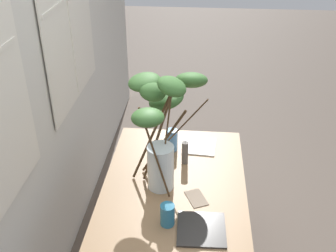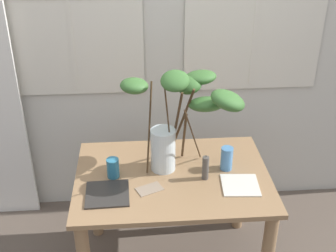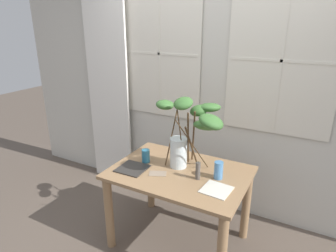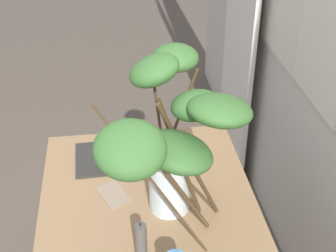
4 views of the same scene
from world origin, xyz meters
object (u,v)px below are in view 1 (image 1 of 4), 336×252
at_px(plate_square_right, 199,146).
at_px(drinking_glass_blue_left, 167,215).
at_px(drinking_glass_blue_right, 172,140).
at_px(vase_with_branches, 164,118).
at_px(dining_table, 174,201).
at_px(plate_square_left, 201,229).
at_px(pillar_candle, 185,153).

bearing_deg(plate_square_right, drinking_glass_blue_left, 168.63).
height_order(drinking_glass_blue_left, drinking_glass_blue_right, drinking_glass_blue_right).
xyz_separation_m(vase_with_branches, drinking_glass_blue_right, (0.27, -0.03, -0.31)).
bearing_deg(dining_table, plate_square_left, -157.02).
bearing_deg(plate_square_left, dining_table, 22.98).
xyz_separation_m(drinking_glass_blue_left, plate_square_right, (0.73, -0.15, -0.06)).
bearing_deg(dining_table, pillar_candle, -14.58).
bearing_deg(drinking_glass_blue_left, pillar_candle, -6.39).
relative_size(dining_table, drinking_glass_blue_right, 7.86).
xyz_separation_m(vase_with_branches, plate_square_right, (0.32, -0.21, -0.38)).
bearing_deg(vase_with_branches, plate_square_right, -32.95).
height_order(drinking_glass_blue_right, plate_square_right, drinking_glass_blue_right).
bearing_deg(drinking_glass_blue_right, vase_with_branches, 174.27).
height_order(vase_with_branches, drinking_glass_blue_left, vase_with_branches).
bearing_deg(drinking_glass_blue_right, plate_square_left, -164.00).
relative_size(dining_table, pillar_candle, 7.19).
distance_m(plate_square_right, pillar_candle, 0.22).
bearing_deg(drinking_glass_blue_left, dining_table, -1.87).
xyz_separation_m(drinking_glass_blue_left, plate_square_left, (-0.03, -0.17, -0.05)).
xyz_separation_m(dining_table, vase_with_branches, (0.06, 0.07, 0.53)).
xyz_separation_m(vase_with_branches, drinking_glass_blue_left, (-0.42, -0.06, -0.32)).
bearing_deg(plate_square_right, drinking_glass_blue_right, 105.53).
distance_m(plate_square_left, plate_square_right, 0.76).
bearing_deg(drinking_glass_blue_right, drinking_glass_blue_left, -177.38).
bearing_deg(drinking_glass_blue_right, pillar_candle, -147.35).
distance_m(dining_table, drinking_glass_blue_left, 0.41).
bearing_deg(plate_square_left, drinking_glass_blue_left, 80.44).
relative_size(drinking_glass_blue_right, plate_square_right, 0.70).
xyz_separation_m(drinking_glass_blue_right, pillar_candle, (-0.14, -0.09, 0.00)).
bearing_deg(pillar_candle, plate_square_left, -168.81).
height_order(dining_table, vase_with_branches, vase_with_branches).
xyz_separation_m(dining_table, pillar_candle, (0.19, -0.05, 0.22)).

